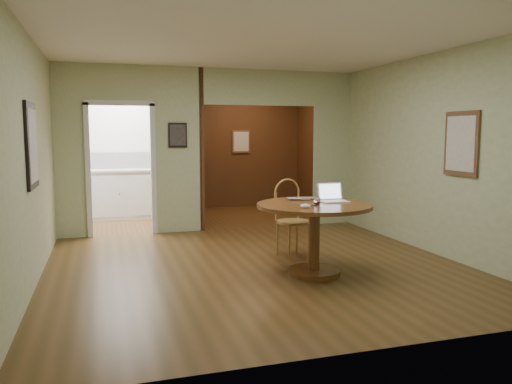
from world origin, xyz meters
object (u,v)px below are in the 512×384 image
object	(u,v)px
open_laptop	(332,196)
dining_table	(314,222)
closed_laptop	(304,199)
chair	(291,213)

from	to	relation	value
open_laptop	dining_table	bearing A→B (deg)	-157.60
closed_laptop	chair	bearing A→B (deg)	89.72
chair	open_laptop	size ratio (longest dim) A/B	3.34
open_laptop	closed_laptop	distance (m)	0.35
chair	closed_laptop	world-z (taller)	chair
dining_table	open_laptop	bearing A→B (deg)	22.20
open_laptop	closed_laptop	bearing A→B (deg)	146.85
dining_table	open_laptop	world-z (taller)	open_laptop
dining_table	closed_laptop	world-z (taller)	closed_laptop
dining_table	chair	xyz separation A→B (m)	(0.07, 0.92, -0.04)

